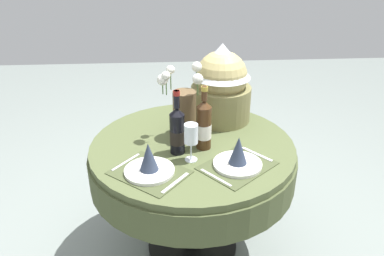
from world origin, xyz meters
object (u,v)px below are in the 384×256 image
Objects in this scene: wine_bottle_left at (204,125)px; wine_bottle_centre at (177,130)px; dining_table at (192,165)px; place_setting_right at (238,158)px; place_setting_left at (149,164)px; wine_glass_left at (191,135)px; gift_tub_back_right at (221,81)px; flower_vase at (184,108)px.

wine_bottle_left is 1.01× the size of wine_bottle_centre.
place_setting_right reaches higher than dining_table.
place_setting_left is at bearing -127.02° from wine_bottle_centre.
wine_bottle_centre is at bearing 128.75° from wine_glass_left.
gift_tub_back_right is (0.14, 0.35, 0.11)m from wine_bottle_left.
place_setting_right is 0.26m from wine_bottle_left.
place_setting_left is 1.25× the size of wine_bottle_centre.
gift_tub_back_right reaches higher than wine_bottle_centre.
place_setting_left is at bearing -140.82° from wine_bottle_left.
dining_table is 0.37m from place_setting_right.
wine_glass_left reaches higher than place_setting_left.
place_setting_left is at bearing -116.27° from flower_vase.
place_setting_right is at bearing -28.35° from wine_bottle_centre.
place_setting_left is at bearing -152.90° from wine_glass_left.
wine_bottle_left reaches higher than wine_glass_left.
wine_glass_left is (-0.08, -0.12, 0.01)m from wine_bottle_left.
gift_tub_back_right is at bearing 65.90° from wine_glass_left.
gift_tub_back_right is (0.23, 0.20, 0.08)m from flower_vase.
flower_vase reaches higher than wine_bottle_left.
wine_bottle_centre reaches higher than wine_glass_left.
wine_glass_left is at bearing 161.56° from place_setting_right.
flower_vase is at bearing 123.89° from wine_bottle_left.
wine_bottle_left is at bearing 58.71° from wine_glass_left.
dining_table is at bearing 83.85° from wine_glass_left.
place_setting_right is 1.25× the size of wine_bottle_centre.
place_setting_right is 0.25m from wine_glass_left.
wine_bottle_left is at bearing 126.81° from place_setting_right.
wine_bottle_centre is (-0.04, -0.19, -0.04)m from flower_vase.
gift_tub_back_right is (0.42, 0.58, 0.20)m from place_setting_left.
wine_glass_left is at bearing -51.25° from wine_bottle_centre.
flower_vase is (0.18, 0.37, 0.12)m from place_setting_left.
wine_bottle_centre is 0.11m from wine_glass_left.
wine_bottle_left reaches higher than wine_bottle_centre.
flower_vase is at bearing 63.73° from place_setting_left.
place_setting_left is 1.00× the size of place_setting_right.
flower_vase is at bearing 125.61° from place_setting_right.
dining_table is at bearing 50.90° from place_setting_left.
dining_table is 2.65× the size of place_setting_left.
wine_glass_left is (0.21, 0.11, 0.10)m from place_setting_left.
place_setting_left is (-0.22, -0.28, 0.18)m from dining_table.
flower_vase is at bearing -138.74° from gift_tub_back_right.
gift_tub_back_right is (0.28, 0.39, 0.12)m from wine_bottle_centre.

